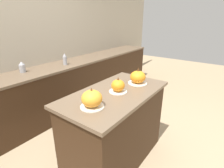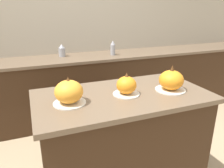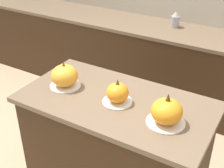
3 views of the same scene
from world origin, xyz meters
TOP-DOWN VIEW (x-y plane):
  - kitchen_island at (0.00, 0.00)m, footprint 1.28×0.68m
  - back_counter at (0.00, 1.47)m, footprint 6.00×0.60m
  - pumpkin_cake_left at (-0.40, -0.03)m, footprint 0.22×0.22m
  - pumpkin_cake_center at (0.02, -0.02)m, footprint 0.20×0.20m
  - pumpkin_cake_right at (0.37, -0.06)m, footprint 0.23×0.23m
  - bottle_short at (-0.19, 1.57)m, footprint 0.09×0.09m

SIDE VIEW (x-z plane):
  - back_counter at x=0.00m, z-range 0.00..0.89m
  - kitchen_island at x=0.00m, z-range 0.00..0.91m
  - bottle_short at x=-0.19m, z-range 0.88..1.05m
  - pumpkin_cake_center at x=0.02m, z-range 0.89..1.06m
  - pumpkin_cake_right at x=0.37m, z-range 0.88..1.08m
  - pumpkin_cake_left at x=-0.40m, z-range 0.89..1.08m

